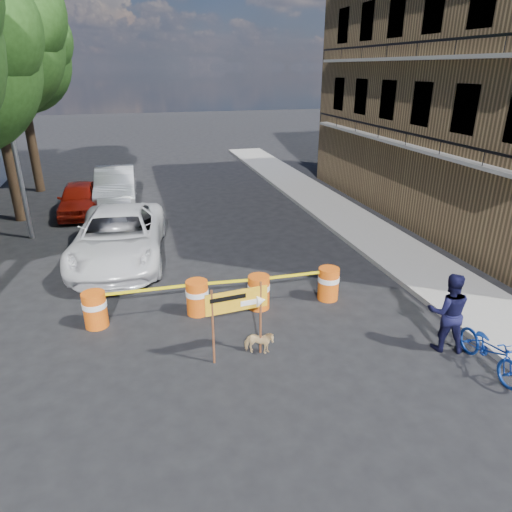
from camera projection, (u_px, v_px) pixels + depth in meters
ground at (256, 359)px, 9.89m from camera, size 120.00×120.00×0.00m
sidewalk_east at (375, 238)px, 16.72m from camera, size 2.40×40.00×0.15m
apartment_building at (500, 63)px, 17.65m from camera, size 8.00×16.00×12.00m
tree_far at (18, 59)px, 21.01m from camera, size 5.04×4.80×8.84m
streetlamp at (10, 115)px, 15.23m from camera, size 1.25×0.18×8.00m
barrel_far_left at (95, 309)px, 10.98m from camera, size 0.58×0.58×0.90m
barrel_mid_left at (197, 297)px, 11.57m from camera, size 0.58×0.58×0.90m
barrel_mid_right at (259, 291)px, 11.84m from camera, size 0.58×0.58×0.90m
barrel_far_right at (328, 283)px, 12.30m from camera, size 0.58×0.58×0.90m
detour_sign at (244, 305)px, 9.51m from camera, size 1.35×0.27×1.74m
pedestrian at (448, 312)px, 9.94m from camera, size 1.10×1.00×1.83m
bicycle at (494, 332)px, 9.22m from camera, size 0.67×0.98×1.82m
dog at (259, 343)px, 9.98m from camera, size 0.73×0.52×0.56m
suv_white at (119, 237)px, 14.67m from camera, size 3.33×6.15×1.64m
sedan_red at (79, 199)px, 19.48m from camera, size 1.63×3.95×1.34m
sedan_silver at (116, 186)px, 20.96m from camera, size 1.83×4.97×1.62m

